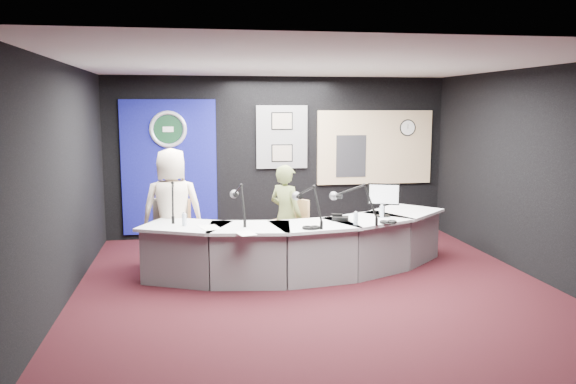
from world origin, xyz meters
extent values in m
plane|color=black|center=(0.00, 0.00, 0.00)|extent=(6.00, 6.00, 0.00)
cube|color=silver|center=(0.00, 0.00, 2.80)|extent=(6.00, 6.00, 0.02)
cube|color=black|center=(0.00, 3.00, 1.40)|extent=(6.00, 0.02, 2.80)
cube|color=black|center=(0.00, -3.00, 1.40)|extent=(6.00, 0.02, 2.80)
cube|color=black|center=(-3.00, 0.00, 1.40)|extent=(0.02, 6.00, 2.80)
cube|color=black|center=(3.00, 0.00, 1.40)|extent=(0.02, 6.00, 2.80)
cube|color=navy|center=(-1.90, 2.97, 1.25)|extent=(1.60, 0.05, 2.30)
torus|color=silver|center=(-1.90, 2.93, 1.90)|extent=(0.63, 0.07, 0.63)
cylinder|color=#0E331B|center=(-1.90, 2.94, 1.90)|extent=(0.48, 0.01, 0.48)
cube|color=slate|center=(0.05, 2.97, 1.75)|extent=(0.90, 0.04, 1.10)
cube|color=gray|center=(0.05, 2.94, 2.03)|extent=(0.34, 0.02, 0.27)
cube|color=gray|center=(0.05, 2.94, 1.47)|extent=(0.34, 0.02, 0.27)
cube|color=tan|center=(1.75, 2.97, 1.55)|extent=(2.12, 0.06, 1.32)
cube|color=#FFCDA1|center=(1.75, 2.96, 1.55)|extent=(2.00, 0.02, 1.20)
cube|color=black|center=(1.30, 2.94, 1.40)|extent=(0.55, 0.02, 0.75)
cylinder|color=white|center=(2.35, 2.94, 1.90)|extent=(0.28, 0.01, 0.28)
cube|color=slate|center=(-1.83, 1.33, 0.62)|extent=(0.50, 0.13, 0.70)
imported|color=#F3DEC3|center=(-1.80, 1.08, 0.86)|extent=(0.85, 0.56, 1.72)
imported|color=#5F6937|center=(-0.21, 0.94, 0.74)|extent=(0.62, 0.63, 1.47)
cube|color=black|center=(1.12, 0.59, 1.07)|extent=(0.39, 0.16, 0.28)
cube|color=black|center=(0.46, 0.43, 0.78)|extent=(0.26, 0.23, 0.05)
torus|color=black|center=(1.04, 0.13, 0.77)|extent=(0.22, 0.22, 0.04)
torus|color=black|center=(-0.04, -0.06, 0.77)|extent=(0.21, 0.21, 0.03)
cube|color=white|center=(-1.31, 0.23, 0.75)|extent=(0.31, 0.37, 0.00)
cube|color=white|center=(-0.89, -0.19, 0.75)|extent=(0.27, 0.33, 0.00)
camera|label=1|loc=(-1.50, -7.05, 2.28)|focal=36.00mm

